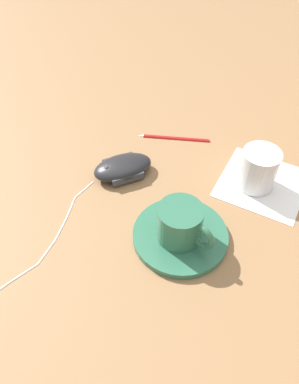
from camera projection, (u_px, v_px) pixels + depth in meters
ground_plane at (192, 192)px, 0.70m from camera, size 3.00×3.00×0.00m
saucer at (180, 236)px, 0.62m from camera, size 0.16×0.16×0.01m
coffee_cup at (181, 224)px, 0.59m from camera, size 0.07×0.10×0.06m
computer_mouse at (123, 167)px, 0.72m from camera, size 0.13×0.12×0.03m
mouse_cable at (38, 247)px, 0.61m from camera, size 0.33×0.05×0.00m
napkin_under_glass at (262, 183)px, 0.71m from camera, size 0.17×0.17×0.00m
drinking_glass at (258, 169)px, 0.68m from camera, size 0.07×0.07×0.08m
pen at (174, 137)px, 0.80m from camera, size 0.08×0.14×0.01m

